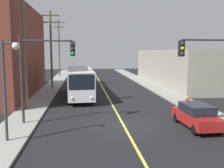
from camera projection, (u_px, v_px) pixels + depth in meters
The scene contains 14 objects.
ground_plane at pixel (123, 125), 17.99m from camera, with size 120.00×120.00×0.00m, color black.
sidewalk_left at pixel (41, 100), 27.04m from camera, with size 2.50×90.00×0.15m, color gray.
sidewalk_right at pixel (174, 97), 28.64m from camera, with size 2.50×90.00×0.15m, color gray.
lane_stripe_center at pixel (105, 92), 32.78m from camera, with size 0.16×60.00×0.01m, color #D8CC4C.
building_right_warehouse at pixel (192, 67), 41.08m from camera, with size 12.00×25.36×5.39m.
city_bus at pixel (80, 81), 29.27m from camera, with size 3.04×12.23×3.20m.
parked_car_red at pixel (196, 115), 17.29m from camera, with size 1.90×4.44×1.62m.
utility_pole_near at pixel (24, 37), 21.63m from camera, with size 2.40×0.28×11.26m.
utility_pole_mid at pixel (51, 46), 35.26m from camera, with size 2.40×0.28×10.42m.
utility_pole_far at pixel (59, 45), 51.86m from camera, with size 2.40×0.28×11.35m.
traffic_signal_left_corner at pixel (44, 63), 17.69m from camera, with size 3.75×0.48×6.00m.
traffic_signal_right_corner at pixel (210, 64), 16.60m from camera, with size 3.75×0.48×6.00m.
street_lamp_left at pixel (8, 77), 14.03m from camera, with size 0.98×0.40×5.50m.
fire_hydrant at pixel (187, 101), 23.91m from camera, with size 0.44×0.26×0.84m.
Camera 1 is at (-2.74, -17.30, 5.10)m, focal length 41.31 mm.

